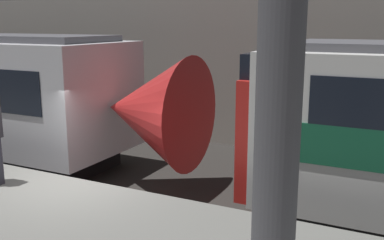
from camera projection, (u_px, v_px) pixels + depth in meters
name	position (u px, v px, depth m)	size (l,w,h in m)	color
ground_plane	(77.00, 234.00, 8.44)	(120.00, 120.00, 0.00)	#282623
station_rear_barrier	(225.00, 71.00, 14.26)	(50.00, 0.15, 4.75)	#9E998E
support_pillar_near	(277.00, 142.00, 4.17)	(0.43, 0.43, 3.37)	#56565B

